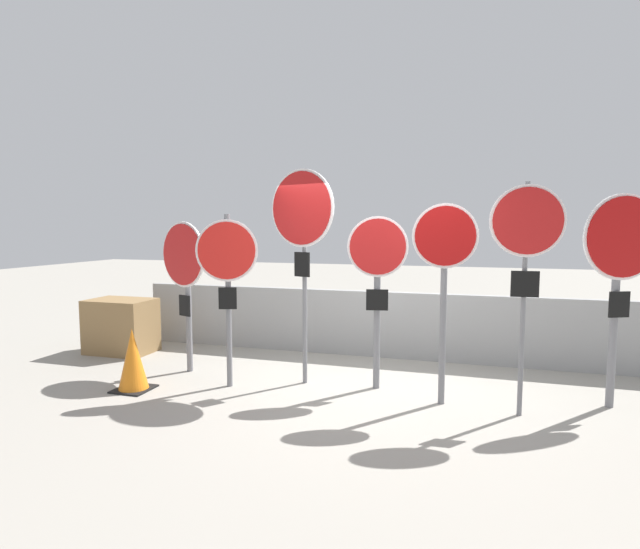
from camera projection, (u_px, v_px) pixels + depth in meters
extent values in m
plane|color=gray|center=(369.00, 390.00, 6.06)|extent=(40.00, 40.00, 0.00)
cube|color=gray|center=(390.00, 325.00, 7.56)|extent=(8.26, 0.12, 1.01)
cylinder|color=slate|center=(188.00, 301.00, 6.79)|extent=(0.08, 0.08, 1.95)
cylinder|color=white|center=(183.00, 255.00, 6.68)|extent=(0.83, 0.35, 0.88)
cylinder|color=red|center=(182.00, 255.00, 6.67)|extent=(0.77, 0.33, 0.82)
cube|color=black|center=(185.00, 306.00, 6.75)|extent=(0.21, 0.10, 0.28)
cylinder|color=slate|center=(228.00, 301.00, 6.13)|extent=(0.07, 0.07, 2.14)
cylinder|color=white|center=(227.00, 251.00, 6.02)|extent=(0.72, 0.26, 0.75)
cylinder|color=red|center=(227.00, 251.00, 6.00)|extent=(0.67, 0.24, 0.69)
cube|color=black|center=(228.00, 298.00, 6.07)|extent=(0.22, 0.09, 0.27)
cylinder|color=slate|center=(305.00, 284.00, 6.24)|extent=(0.06, 0.06, 2.54)
cylinder|color=white|center=(302.00, 208.00, 6.11)|extent=(0.91, 0.34, 0.96)
cylinder|color=red|center=(301.00, 208.00, 6.10)|extent=(0.85, 0.32, 0.90)
cube|color=black|center=(302.00, 264.00, 6.18)|extent=(0.22, 0.10, 0.31)
cylinder|color=slate|center=(377.00, 311.00, 6.07)|extent=(0.08, 0.08, 1.92)
cylinder|color=white|center=(378.00, 247.00, 5.93)|extent=(0.72, 0.15, 0.73)
cylinder|color=red|center=(378.00, 247.00, 5.92)|extent=(0.66, 0.14, 0.67)
cube|color=black|center=(377.00, 300.00, 5.99)|extent=(0.26, 0.07, 0.25)
cylinder|color=slate|center=(443.00, 308.00, 5.52)|extent=(0.07, 0.07, 2.18)
cylinder|color=white|center=(445.00, 236.00, 5.38)|extent=(0.71, 0.08, 0.71)
cylinder|color=#AD0F0F|center=(445.00, 236.00, 5.36)|extent=(0.65, 0.07, 0.65)
cylinder|color=slate|center=(523.00, 301.00, 5.15)|extent=(0.05, 0.05, 2.44)
cylinder|color=white|center=(527.00, 221.00, 5.03)|extent=(0.74, 0.07, 0.74)
cylinder|color=red|center=(528.00, 221.00, 5.01)|extent=(0.68, 0.06, 0.68)
cube|color=black|center=(525.00, 284.00, 5.09)|extent=(0.27, 0.04, 0.27)
cylinder|color=slate|center=(614.00, 315.00, 5.42)|extent=(0.08, 0.08, 2.06)
cylinder|color=white|center=(623.00, 237.00, 5.27)|extent=(0.85, 0.41, 0.92)
cylinder|color=#AD0F0F|center=(624.00, 237.00, 5.25)|extent=(0.79, 0.38, 0.86)
cube|color=black|center=(619.00, 304.00, 5.34)|extent=(0.22, 0.12, 0.28)
cube|color=black|center=(134.00, 389.00, 6.09)|extent=(0.43, 0.43, 0.02)
cone|color=orange|center=(133.00, 359.00, 6.05)|extent=(0.35, 0.35, 0.74)
cube|color=olive|center=(121.00, 326.00, 7.87)|extent=(0.99, 0.67, 0.85)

